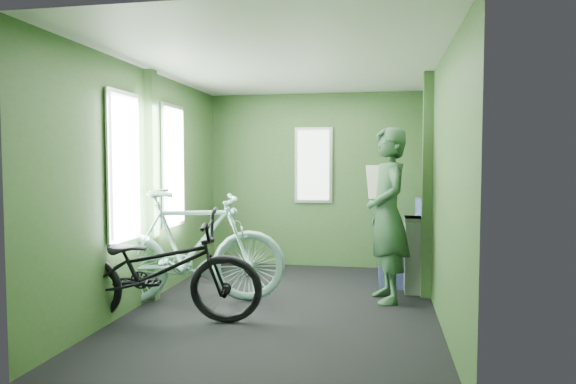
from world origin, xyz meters
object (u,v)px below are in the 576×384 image
Objects in this scene: waste_box at (416,255)px; bench_seat at (403,257)px; bicycle_mint at (191,304)px; passenger at (387,215)px; bicycle_black at (156,324)px.

bench_seat reaches higher than waste_box.
bicycle_mint is 1.95× the size of bench_seat.
waste_box is (0.31, 0.41, -0.47)m from passenger.
passenger is 2.15× the size of waste_box.
bicycle_mint is 2.13m from passenger.
bicycle_black is 1.92× the size of bench_seat.
bicycle_mint is 2.31× the size of waste_box.
bicycle_mint is at bearing -91.20° from passenger.
waste_box is at bearing -64.35° from bicycle_black.
bicycle_mint is (0.06, 0.65, 0.00)m from bicycle_black.
bicycle_mint is 1.07× the size of passenger.
passenger is at bearing -92.79° from bicycle_mint.
passenger is 0.69m from waste_box.
passenger reaches higher than bench_seat.
bench_seat is at bearing -73.36° from bicycle_mint.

